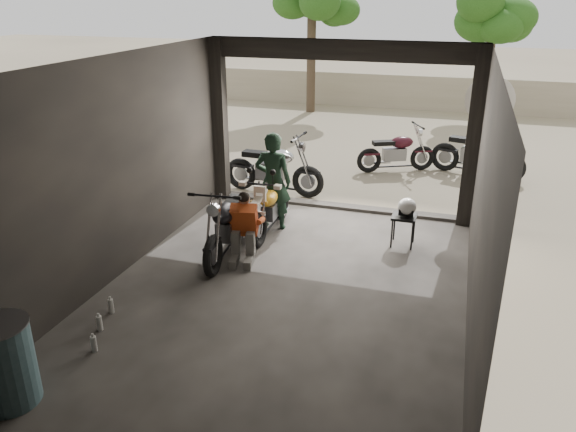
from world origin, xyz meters
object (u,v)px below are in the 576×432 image
Objects in this scene: rider at (273,181)px; stool at (404,220)px; oil_drum at (4,365)px; mechanic at (243,230)px; outside_bike_b at (397,148)px; helmet at (407,207)px; left_bike at (227,220)px; sign_post at (487,121)px; outside_bike_a at (274,164)px; main_bike at (271,204)px; outside_bike_c at (478,149)px.

rider reaches higher than stool.
mechanic is at bearing 73.76° from oil_drum.
outside_bike_b is 9.70m from oil_drum.
rider is at bearing 78.05° from mechanic.
stool is 1.71× the size of helmet.
outside_bike_b is at bearing 64.35° from left_bike.
stool is 2.64m from sign_post.
outside_bike_b is 3.11m from sign_post.
outside_bike_a is 6.99m from oil_drum.
mechanic is (-0.04, -1.20, -0.01)m from main_bike.
mechanic is 3.94m from oil_drum.
rider is 1.46m from mechanic.
mechanic is (-1.67, -5.52, -0.02)m from outside_bike_b.
outside_bike_b is at bearing 110.70° from sign_post.
rider is at bearing 177.93° from stool.
main_bike reaches higher than helmet.
mechanic is at bearing -155.39° from sign_post.
main_bike is 5.66m from outside_bike_c.
mechanic reaches higher than stool.
outside_bike_a reaches higher than outside_bike_c.
sign_post is (3.45, 2.11, 1.23)m from main_bike.
rider is 5.50× the size of helmet.
outside_bike_c is 0.72× the size of sign_post.
left_bike is at bearing 145.35° from mechanic.
outside_bike_a is at bearing 138.49° from outside_bike_c.
main_bike is 0.86× the size of outside_bike_a.
mechanic is at bearing -150.13° from stool.
left_bike is 1.94× the size of oil_drum.
oil_drum is at bearing 136.96° from outside_bike_b.
sign_post is at bearing -84.84° from outside_bike_a.
sign_post reaches higher than mechanic.
outside_bike_a is 3.49× the size of stool.
oil_drum reaches higher than helmet.
oil_drum is at bearing -123.81° from stool.
helmet is (0.68, -4.14, 0.14)m from outside_bike_b.
helmet is at bearing 53.45° from stool.
oil_drum is at bearing -106.49° from left_bike.
outside_bike_c reaches higher than main_bike.
outside_bike_a is 1.88m from rider.
stool is at bearing -178.01° from outside_bike_c.
main_bike is 0.40m from rider.
oil_drum is (-0.78, -3.92, -0.15)m from left_bike.
helmet is at bearing -118.24° from outside_bike_a.
outside_bike_c is 2.01× the size of oil_drum.
left_bike reaches higher than mechanic.
helmet is (2.31, 0.18, 0.15)m from main_bike.
stool is at bearing 19.02° from left_bike.
stool is at bearing -151.45° from helmet.
left_bike is 4.00m from oil_drum.
outside_bike_a reaches higher than left_bike.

